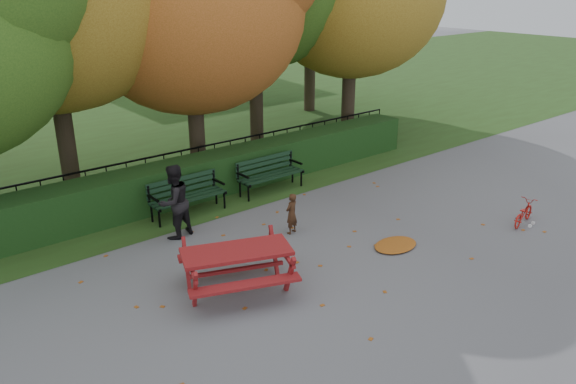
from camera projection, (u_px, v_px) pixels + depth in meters
ground at (338, 254)px, 11.19m from camera, size 90.00×90.00×0.00m
grass_strip at (82, 122)px, 21.31m from camera, size 90.00×90.00×0.00m
hedge at (216, 173)px, 14.26m from camera, size 13.00×0.90×1.00m
iron_fence at (199, 164)px, 14.83m from camera, size 14.00×0.04×1.02m
bench_left at (186, 193)px, 12.91m from camera, size 1.80×0.57×0.88m
bench_right at (269, 171)px, 14.33m from camera, size 1.80×0.57×0.88m
picnic_table at (237, 259)px, 9.70m from camera, size 2.29×2.08×0.91m
leaf_pile at (395, 245)px, 11.51m from camera, size 1.14×0.90×0.07m
leaf_scatter at (328, 249)px, 11.41m from camera, size 9.00×5.70×0.01m
child at (292, 214)px, 11.97m from camera, size 0.37×0.29×0.91m
adult at (174, 202)px, 11.68m from camera, size 0.91×0.78×1.60m
bicycle at (524, 213)px, 12.48m from camera, size 1.07×0.54×0.54m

